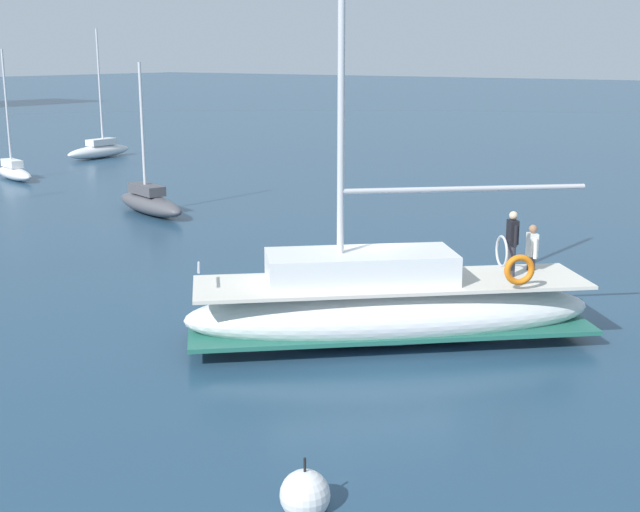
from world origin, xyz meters
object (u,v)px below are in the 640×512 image
at_px(moored_catamaran, 150,202).
at_px(mooring_buoy, 305,495).
at_px(main_sailboat, 387,305).
at_px(moored_cutter_left, 99,149).
at_px(moored_sloop_far, 14,171).

height_order(moored_catamaran, mooring_buoy, moored_catamaran).
bearing_deg(main_sailboat, mooring_buoy, -159.10).
relative_size(main_sailboat, mooring_buoy, 12.13).
relative_size(moored_catamaran, moored_cutter_left, 0.77).
bearing_deg(mooring_buoy, moored_sloop_far, 59.90).
relative_size(main_sailboat, moored_cutter_left, 1.47).
relative_size(moored_sloop_far, moored_catamaran, 1.09).
bearing_deg(main_sailboat, moored_cutter_left, 58.14).
xyz_separation_m(main_sailboat, moored_cutter_left, (20.66, 33.25, -0.34)).
bearing_deg(moored_cutter_left, moored_sloop_far, -158.17).
relative_size(main_sailboat, moored_sloop_far, 1.75).
xyz_separation_m(main_sailboat, mooring_buoy, (-7.27, -2.78, -0.67)).
height_order(main_sailboat, moored_catamaran, main_sailboat).
bearing_deg(moored_cutter_left, mooring_buoy, -127.79).
distance_m(main_sailboat, moored_catamaran, 18.48).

